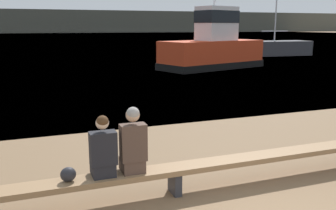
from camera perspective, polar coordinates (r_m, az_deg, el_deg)
water_surface at (r=129.46m, az=-19.62°, el=10.08°), size 240.00×240.00×0.00m
far_shoreline at (r=163.11m, az=-20.02°, el=11.90°), size 600.00×12.00×9.11m
bench_main at (r=6.15m, az=1.05°, el=-10.02°), size 8.27×0.41×0.46m
person_left at (r=5.69m, az=-9.88°, el=-6.90°), size 0.39×0.39×0.96m
person_right at (r=5.77m, az=-5.38°, el=-5.93°), size 0.39×0.40×1.05m
shopping_bag at (r=5.73m, az=-14.97°, el=-10.18°), size 0.23×0.19×0.22m
tugboat_red at (r=24.63m, az=6.87°, el=8.48°), size 7.66×4.77×7.00m
moored_sailboat at (r=36.78m, az=16.24°, el=8.36°), size 6.23×2.81×8.39m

